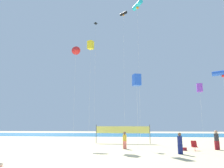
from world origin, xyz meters
TOP-DOWN VIEW (x-y plane):
  - ground_plane at (0.00, 0.00)m, footprint 120.00×120.00m
  - ocean_band at (0.00, 35.35)m, footprint 120.00×20.00m
  - beachgoer_charcoal_shirt at (10.21, 3.88)m, footprint 0.43×0.43m
  - beachgoer_mustard_shirt at (1.28, 4.05)m, footprint 0.38×0.38m
  - beachgoer_navy_shirt at (6.00, 0.42)m, footprint 0.40×0.40m
  - folding_beach_chair at (7.89, 3.20)m, footprint 0.52×0.65m
  - volleyball_net at (0.78, 10.45)m, footprint 7.15×0.57m
  - beach_handbag at (6.94, 2.97)m, footprint 0.35×0.18m
  - kite_black_tube at (0.84, 16.61)m, footprint 1.37×1.23m
  - kite_cyan_tube at (3.13, 11.02)m, footprint 1.56×2.30m
  - kite_violet_box at (13.15, 17.48)m, footprint 1.01×1.01m
  - kite_red_delta at (-6.21, 11.74)m, footprint 1.36×0.57m
  - kite_blue_box at (2.62, 3.85)m, footprint 0.98×0.98m
  - kite_yellow_box at (-3.92, 11.49)m, footprint 0.99×0.99m
  - kite_blue_tube at (13.85, 9.81)m, footprint 2.48×1.89m
  - kite_black_diamond at (-4.64, 19.66)m, footprint 0.60×0.61m

SIDE VIEW (x-z plane):
  - ground_plane at x=0.00m, z-range 0.00..0.00m
  - ocean_band at x=0.00m, z-range 0.00..0.01m
  - beach_handbag at x=6.94m, z-range 0.00..0.28m
  - folding_beach_chair at x=7.89m, z-range 0.02..0.91m
  - beachgoer_mustard_shirt at x=1.28m, z-range 0.06..1.74m
  - beachgoer_navy_shirt at x=6.00m, z-range 0.06..1.80m
  - beachgoer_charcoal_shirt at x=10.21m, z-range 0.06..1.92m
  - volleyball_net at x=0.78m, z-range 0.43..2.83m
  - kite_blue_box at x=2.62m, z-range 3.20..10.81m
  - kite_violet_box at x=13.15m, z-range 3.82..12.85m
  - kite_blue_tube at x=13.85m, z-range 4.31..13.62m
  - kite_red_delta at x=-6.21m, z-range 6.37..20.46m
  - kite_yellow_box at x=-3.92m, z-range 6.70..21.36m
  - kite_cyan_tube at x=3.13m, z-range 9.72..29.93m
  - kite_black_diamond at x=-4.64m, z-range 10.08..31.89m
  - kite_black_tube at x=0.84m, z-range 10.62..32.58m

